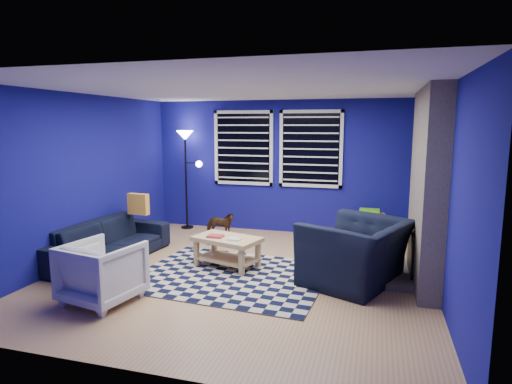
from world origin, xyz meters
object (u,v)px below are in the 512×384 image
at_px(sofa, 109,241).
at_px(armchair_bent, 102,272).
at_px(tv, 422,165).
at_px(cabinet, 369,227).
at_px(floor_lamp, 186,149).
at_px(armchair_big, 356,252).
at_px(rocking_horse, 220,225).
at_px(coffee_table, 227,245).

relative_size(sofa, armchair_bent, 2.64).
xyz_separation_m(tv, cabinet, (-0.80, 0.25, -1.15)).
relative_size(cabinet, floor_lamp, 0.33).
distance_m(armchair_big, floor_lamp, 4.18).
height_order(armchair_big, cabinet, armchair_big).
bearing_deg(tv, cabinet, 162.69).
xyz_separation_m(tv, armchair_bent, (-3.71, -3.33, -1.04)).
bearing_deg(armchair_big, armchair_bent, -39.66).
relative_size(rocking_horse, coffee_table, 0.51).
bearing_deg(coffee_table, armchair_big, -4.61).
height_order(armchair_bent, rocking_horse, armchair_bent).
bearing_deg(tv, armchair_bent, -138.11).
bearing_deg(rocking_horse, armchair_bent, 170.69).
xyz_separation_m(armchair_big, armchair_bent, (-2.79, -1.39, -0.06)).
bearing_deg(coffee_table, rocking_horse, 114.55).
bearing_deg(rocking_horse, sofa, 139.44).
xyz_separation_m(armchair_big, cabinet, (0.12, 2.18, -0.16)).
bearing_deg(rocking_horse, armchair_big, -122.76).
distance_m(sofa, armchair_bent, 1.58).
relative_size(coffee_table, floor_lamp, 0.54).
distance_m(tv, cabinet, 1.42).
height_order(armchair_bent, coffee_table, armchair_bent).
height_order(tv, floor_lamp, floor_lamp).
bearing_deg(rocking_horse, tv, -83.46).
xyz_separation_m(sofa, cabinet, (3.74, 2.24, -0.05)).
bearing_deg(armchair_bent, rocking_horse, -86.72).
height_order(sofa, cabinet, sofa).
bearing_deg(floor_lamp, cabinet, 0.06).
relative_size(armchair_big, cabinet, 2.01).
bearing_deg(sofa, armchair_bent, -142.45).
height_order(sofa, armchair_big, armchair_big).
relative_size(tv, armchair_big, 0.78).
bearing_deg(sofa, rocking_horse, -33.28).
relative_size(tv, cabinet, 1.58).
distance_m(rocking_horse, coffee_table, 1.43).
xyz_separation_m(tv, coffee_table, (-2.74, -1.79, -1.08)).
bearing_deg(armchair_bent, floor_lamp, -69.92).
xyz_separation_m(tv, sofa, (-4.55, -1.99, -1.10)).
xyz_separation_m(rocking_horse, cabinet, (2.53, 0.73, -0.04)).
xyz_separation_m(rocking_horse, floor_lamp, (-0.96, 0.73, 1.28)).
relative_size(sofa, rocking_horse, 3.85).
distance_m(rocking_horse, cabinet, 2.64).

